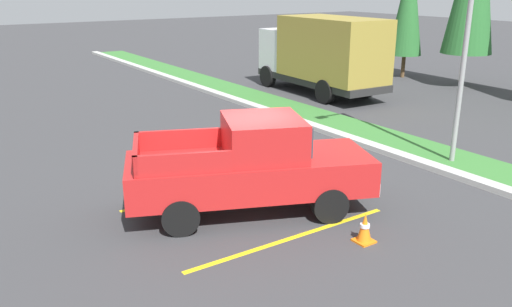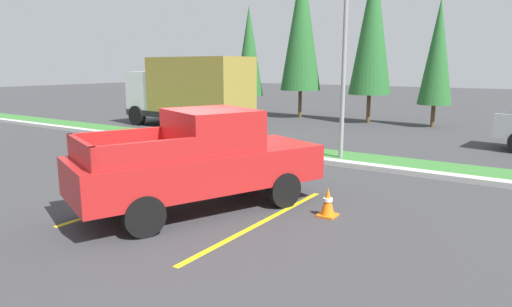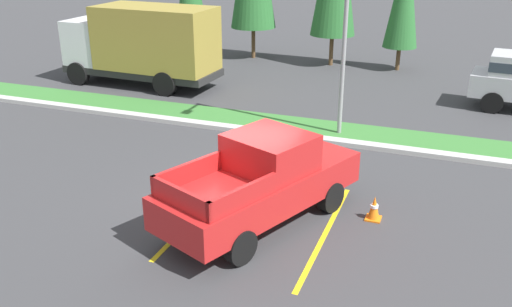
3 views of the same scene
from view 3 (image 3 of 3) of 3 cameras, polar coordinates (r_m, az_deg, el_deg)
name	(u,v)px [view 3 (image 3 of 3)]	position (r m, az deg, el deg)	size (l,w,h in m)	color
ground_plane	(241,205)	(13.84, -1.53, -5.36)	(120.00, 120.00, 0.00)	#38383A
parking_line_near	(202,210)	(13.65, -5.63, -5.87)	(0.12, 4.80, 0.01)	yellow
parking_line_far	(325,233)	(12.73, 7.16, -8.17)	(0.12, 4.80, 0.01)	yellow
curb_strip	(298,137)	(18.14, 4.40, 1.75)	(56.00, 0.40, 0.15)	#B2B2AD
grass_median	(308,127)	(19.15, 5.33, 2.70)	(56.00, 1.80, 0.06)	#387533
pickup_truck_main	(263,181)	(12.67, 0.70, -2.85)	(3.76, 5.54, 2.10)	black
cargo_truck_distant	(143,43)	(24.53, -11.56, 11.11)	(6.89, 2.73, 3.40)	black
street_light	(346,5)	(17.59, 9.22, 14.85)	(0.24, 1.49, 7.34)	gray
traffic_cone	(374,208)	(13.37, 12.09, -5.54)	(0.36, 0.36, 0.60)	orange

